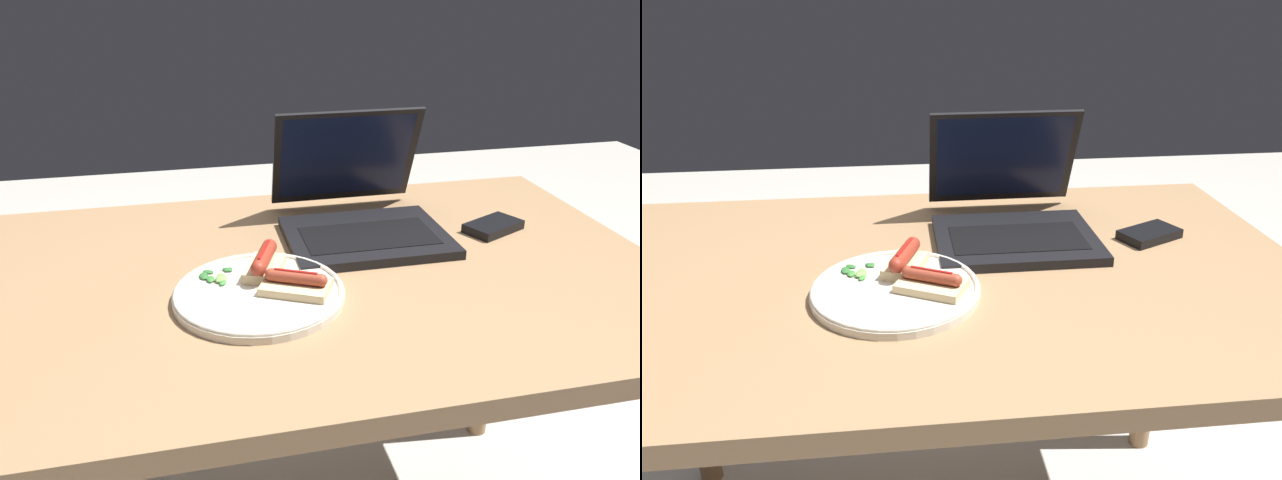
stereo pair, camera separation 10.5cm
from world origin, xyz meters
The scene contains 7 objects.
desk centered at (0.00, 0.00, 0.64)m, with size 1.31×0.80×0.72m.
laptop centered at (0.16, 0.14, 0.76)m, with size 0.30×0.33×0.23m.
plate centered at (-0.07, -0.08, 0.73)m, with size 0.27×0.27×0.02m.
sausage_toast_left centered at (-0.06, -0.02, 0.75)m, with size 0.09×0.11×0.05m.
sausage_toast_middle centered at (-0.02, -0.09, 0.74)m, with size 0.13×0.11×0.04m.
salad_pile centered at (-0.14, -0.02, 0.73)m, with size 0.06×0.07×0.01m.
external_drive centered at (0.42, 0.09, 0.73)m, with size 0.13×0.11×0.02m.
Camera 2 is at (-0.07, -0.97, 1.21)m, focal length 35.00 mm.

